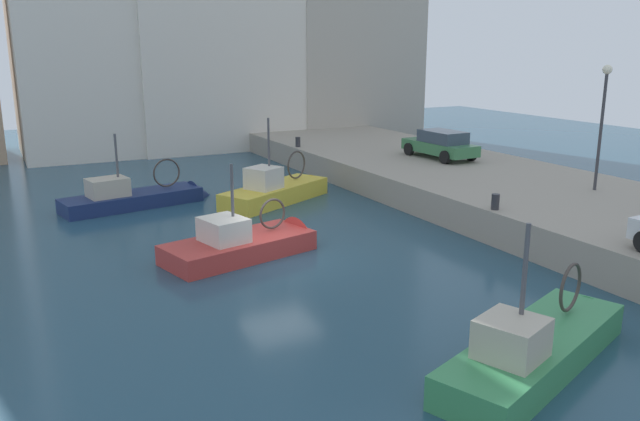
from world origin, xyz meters
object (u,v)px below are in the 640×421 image
object	(u,v)px
parked_car_green	(441,144)
quay_streetlamp	(603,107)
fishing_boat_red	(250,251)
mooring_bollard_mid	(495,202)
fishing_boat_yellow	(280,198)
fishing_boat_navy	(140,203)
mooring_bollard_north	(298,142)
fishing_boat_green	(540,358)

from	to	relation	value
parked_car_green	quay_streetlamp	world-z (taller)	quay_streetlamp
fishing_boat_red	mooring_bollard_mid	world-z (taller)	fishing_boat_red
mooring_bollard_mid	quay_streetlamp	xyz separation A→B (m)	(5.65, 0.60, 2.98)
fishing_boat_yellow	quay_streetlamp	bearing A→B (deg)	-41.26
fishing_boat_yellow	fishing_boat_red	bearing A→B (deg)	-121.20
parked_car_green	mooring_bollard_mid	world-z (taller)	parked_car_green
fishing_boat_red	mooring_bollard_mid	size ratio (longest dim) A/B	10.98
fishing_boat_navy	mooring_bollard_north	xyz separation A→B (m)	(9.88, 4.88, 1.35)
fishing_boat_red	mooring_bollard_north	size ratio (longest dim) A/B	10.98
fishing_boat_navy	fishing_boat_yellow	distance (m)	6.05
fishing_boat_green	fishing_boat_red	bearing A→B (deg)	106.01
mooring_bollard_mid	mooring_bollard_north	xyz separation A→B (m)	(0.00, 16.00, 0.00)
mooring_bollard_mid	quay_streetlamp	bearing A→B (deg)	6.04
fishing_boat_navy	parked_car_green	distance (m)	14.87
fishing_boat_navy	quay_streetlamp	bearing A→B (deg)	-34.11
fishing_boat_green	quay_streetlamp	size ratio (longest dim) A/B	1.45
fishing_boat_green	quay_streetlamp	world-z (taller)	quay_streetlamp
fishing_boat_navy	quay_streetlamp	world-z (taller)	quay_streetlamp
fishing_boat_green	fishing_boat_navy	size ratio (longest dim) A/B	1.02
fishing_boat_yellow	quay_streetlamp	world-z (taller)	quay_streetlamp
fishing_boat_navy	mooring_bollard_mid	xyz separation A→B (m)	(9.88, -11.12, 1.35)
parked_car_green	mooring_bollard_north	bearing A→B (deg)	125.63
fishing_boat_green	mooring_bollard_mid	bearing A→B (deg)	54.62
fishing_boat_red	mooring_bollard_mid	xyz separation A→B (m)	(8.08, -2.70, 1.37)
fishing_boat_green	quay_streetlamp	distance (m)	14.12
fishing_boat_green	parked_car_green	size ratio (longest dim) A/B	1.65
mooring_bollard_north	fishing_boat_navy	bearing A→B (deg)	-153.69
quay_streetlamp	fishing_boat_green	bearing A→B (deg)	-143.87
fishing_boat_red	quay_streetlamp	bearing A→B (deg)	-8.70
mooring_bollard_mid	fishing_boat_yellow	bearing A→B (deg)	114.27
mooring_bollard_north	parked_car_green	bearing A→B (deg)	-54.37
fishing_boat_red	parked_car_green	xyz separation A→B (m)	(12.85, 6.64, 1.81)
fishing_boat_navy	mooring_bollard_north	distance (m)	11.10
fishing_boat_red	fishing_boat_yellow	world-z (taller)	fishing_boat_yellow
mooring_bollard_mid	quay_streetlamp	size ratio (longest dim) A/B	0.11
fishing_boat_red	fishing_boat_navy	bearing A→B (deg)	102.09
fishing_boat_red	quay_streetlamp	distance (m)	14.55
mooring_bollard_mid	mooring_bollard_north	size ratio (longest dim) A/B	1.00
fishing_boat_yellow	mooring_bollard_north	size ratio (longest dim) A/B	11.71
fishing_boat_red	parked_car_green	bearing A→B (deg)	27.31
fishing_boat_yellow	mooring_bollard_mid	bearing A→B (deg)	-65.73
fishing_boat_green	mooring_bollard_mid	distance (m)	9.08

